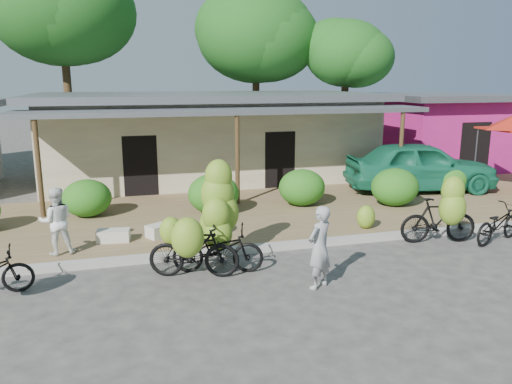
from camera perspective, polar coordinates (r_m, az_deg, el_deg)
ground at (r=9.95m, az=6.33°, el=-10.19°), size 100.00×100.00×0.00m
sidewalk at (r=14.43m, az=-1.07°, el=-2.56°), size 60.00×6.00×0.12m
curb at (r=11.68m, az=2.67°, el=-6.22°), size 60.00×0.25×0.15m
shop_main at (r=19.84m, az=-5.44°, el=6.46°), size 13.00×8.50×3.35m
shop_pink at (r=24.08m, az=20.12°, el=6.72°), size 6.00×6.00×3.25m
tree_far_center at (r=24.90m, az=-21.84°, el=19.17°), size 6.28×6.25×9.43m
tree_center_right at (r=26.10m, az=-0.50°, el=17.73°), size 5.97×5.91×8.41m
tree_near_right at (r=25.53m, az=9.78°, el=15.55°), size 4.22×4.02×6.78m
hedge_1 at (r=14.65m, az=-18.76°, el=-0.66°), size 1.34×1.21×1.05m
hedge_2 at (r=14.26m, az=-4.88°, el=-0.19°), size 1.46×1.32×1.14m
hedge_3 at (r=15.17m, az=5.27°, el=0.53°), size 1.42×1.28×1.11m
hedge_4 at (r=15.66m, az=15.58°, el=0.55°), size 1.46×1.31×1.14m
hedge_5 at (r=17.99m, az=21.24°, el=1.50°), size 1.32×1.19×1.03m
bike_left at (r=9.87m, az=-7.24°, el=-6.43°), size 1.88×1.40×1.42m
bike_center at (r=10.38m, az=-4.34°, el=-3.87°), size 1.96×1.40×2.26m
bike_right at (r=12.58m, az=20.51°, el=-2.51°), size 1.92×1.34×1.76m
bike_far_right at (r=13.41m, az=25.94°, el=-3.27°), size 1.87×1.18×0.93m
loose_banana_a at (r=11.75m, az=-9.71°, el=-4.36°), size 0.52×0.45×0.65m
loose_banana_b at (r=12.19m, az=-5.19°, el=-3.54°), size 0.55×0.46×0.68m
loose_banana_c at (r=13.11m, az=12.45°, el=-2.79°), size 0.49×0.41×0.61m
sack_near at (r=12.48m, az=-10.48°, el=-4.23°), size 0.94×0.78×0.30m
sack_far at (r=12.31m, az=-15.99°, el=-4.81°), size 0.80×0.48×0.28m
vendor at (r=9.45m, az=7.26°, el=-6.29°), size 0.70×0.63×1.60m
bystander at (r=11.66m, az=-21.86°, el=-3.11°), size 0.78×0.64×1.49m
teal_van at (r=17.97m, az=18.28°, el=2.84°), size 5.30×2.82×1.72m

